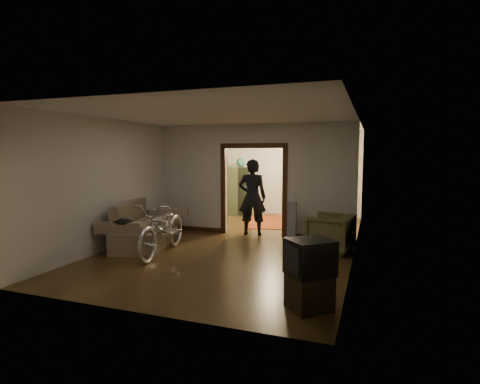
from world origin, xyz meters
The scene contains 24 objects.
floor centered at (0.00, 0.00, 0.00)m, with size 5.00×8.50×0.01m, color #342310.
ceiling centered at (0.00, 0.00, 2.80)m, with size 5.00×8.50×0.01m, color white.
wall_back centered at (0.00, 4.25, 1.40)m, with size 5.00×0.02×2.80m, color beige.
wall_left centered at (-2.50, 0.00, 1.40)m, with size 0.02×8.50×2.80m, color beige.
wall_right centered at (2.50, 0.00, 1.40)m, with size 0.02×8.50×2.80m, color beige.
partition_wall centered at (0.00, 0.75, 1.40)m, with size 5.00×0.14×2.80m, color beige.
door_casing centered at (0.00, 0.75, 1.10)m, with size 1.74×0.20×2.32m, color #341A0B.
far_window centered at (0.70, 4.21, 1.55)m, with size 0.98×0.06×1.28m, color black.
chandelier centered at (0.00, 2.50, 2.35)m, with size 0.24×0.24×0.24m, color #FFE0A5.
light_switch centered at (1.05, 0.68, 1.25)m, with size 0.08×0.01×0.12m, color silver.
sofa centered at (-1.99, -1.05, 0.49)m, with size 0.97×2.15×0.99m, color #71634B.
rolled_paper centered at (-1.89, -0.75, 0.53)m, with size 0.10×0.10×0.79m, color beige.
jacket centered at (-1.94, -1.96, 0.68)m, with size 0.46×0.34×0.13m, color black.
bicycle centered at (-1.21, -1.62, 0.55)m, with size 0.72×2.08×1.09m, color silver.
armchair centered at (2.01, -0.27, 0.40)m, with size 0.86×0.88×0.80m, color brown.
tv_stand centered at (2.08, -3.39, 0.23)m, with size 0.51×0.47×0.47m, color black.
crt_tv centered at (2.08, -3.39, 0.71)m, with size 0.55×0.49×0.47m, color black.
vacuum centered at (1.07, 0.31, 0.48)m, with size 0.29×0.23×0.95m, color gray.
person centered at (-0.04, 0.73, 0.97)m, with size 0.70×0.46×1.93m, color black.
oriental_rug centered at (0.16, 2.70, 0.01)m, with size 1.78×2.33×0.02m, color maroon.
locker centered at (-1.40, 3.65, 0.81)m, with size 0.81×0.45×1.62m, color #2F3A23.
globe centered at (-1.40, 3.65, 1.94)m, with size 0.30×0.30×0.30m, color #1E5972.
desk centered at (1.10, 3.56, 0.35)m, with size 0.94×0.53×0.70m, color black.
desk_chair centered at (0.66, 3.47, 0.41)m, with size 0.36×0.36×0.81m, color black.
Camera 1 is at (2.84, -8.21, 2.06)m, focal length 28.00 mm.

